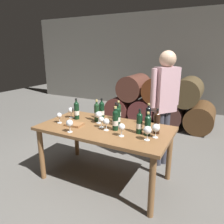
% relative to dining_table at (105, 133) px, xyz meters
% --- Properties ---
extents(ground_plane, '(14.00, 14.00, 0.00)m').
position_rel_dining_table_xyz_m(ground_plane, '(0.00, 0.00, -0.67)').
color(ground_plane, '#66635E').
extents(cellar_back_wall, '(10.00, 0.24, 2.80)m').
position_rel_dining_table_xyz_m(cellar_back_wall, '(0.00, 4.20, 0.73)').
color(cellar_back_wall, slate).
rests_on(cellar_back_wall, ground_plane).
extents(barrel_stack, '(2.49, 0.90, 1.15)m').
position_rel_dining_table_xyz_m(barrel_stack, '(-0.00, 2.60, -0.13)').
color(barrel_stack, brown).
rests_on(barrel_stack, ground_plane).
extents(dining_table, '(1.70, 0.90, 0.76)m').
position_rel_dining_table_xyz_m(dining_table, '(0.00, 0.00, 0.00)').
color(dining_table, brown).
rests_on(dining_table, ground_plane).
extents(wine_bottle_0, '(0.07, 0.07, 0.29)m').
position_rel_dining_table_xyz_m(wine_bottle_0, '(0.12, 0.12, 0.22)').
color(wine_bottle_0, black).
rests_on(wine_bottle_0, dining_table).
extents(wine_bottle_1, '(0.07, 0.07, 0.31)m').
position_rel_dining_table_xyz_m(wine_bottle_1, '(0.65, 0.09, 0.22)').
color(wine_bottle_1, black).
rests_on(wine_bottle_1, dining_table).
extents(wine_bottle_2, '(0.07, 0.07, 0.28)m').
position_rel_dining_table_xyz_m(wine_bottle_2, '(0.57, -0.01, 0.21)').
color(wine_bottle_2, black).
rests_on(wine_bottle_2, dining_table).
extents(wine_bottle_3, '(0.07, 0.07, 0.29)m').
position_rel_dining_table_xyz_m(wine_bottle_3, '(0.47, 0.34, 0.22)').
color(wine_bottle_3, black).
rests_on(wine_bottle_3, dining_table).
extents(wine_bottle_4, '(0.07, 0.07, 0.30)m').
position_rel_dining_table_xyz_m(wine_bottle_4, '(0.47, 0.00, 0.22)').
color(wine_bottle_4, black).
rests_on(wine_bottle_4, dining_table).
extents(wine_bottle_5, '(0.07, 0.07, 0.30)m').
position_rel_dining_table_xyz_m(wine_bottle_5, '(-0.52, 0.10, 0.22)').
color(wine_bottle_5, black).
rests_on(wine_bottle_5, dining_table).
extents(wine_bottle_6, '(0.07, 0.07, 0.30)m').
position_rel_dining_table_xyz_m(wine_bottle_6, '(-0.20, 0.27, 0.22)').
color(wine_bottle_6, black).
rests_on(wine_bottle_6, dining_table).
extents(wine_bottle_7, '(0.07, 0.07, 0.31)m').
position_rel_dining_table_xyz_m(wine_bottle_7, '(-0.22, 0.16, 0.22)').
color(wine_bottle_7, '#19381E').
rests_on(wine_bottle_7, dining_table).
extents(wine_bottle_8, '(0.07, 0.07, 0.30)m').
position_rel_dining_table_xyz_m(wine_bottle_8, '(0.17, -0.03, 0.22)').
color(wine_bottle_8, black).
rests_on(wine_bottle_8, dining_table).
extents(wine_bottle_9, '(0.07, 0.07, 0.28)m').
position_rel_dining_table_xyz_m(wine_bottle_9, '(0.04, 0.23, 0.21)').
color(wine_bottle_9, black).
rests_on(wine_bottle_9, dining_table).
extents(wine_bottle_10, '(0.07, 0.07, 0.28)m').
position_rel_dining_table_xyz_m(wine_bottle_10, '(0.02, 0.35, 0.21)').
color(wine_bottle_10, '#19381E').
rests_on(wine_bottle_10, dining_table).
extents(wine_glass_0, '(0.08, 0.08, 0.16)m').
position_rel_dining_table_xyz_m(wine_glass_0, '(-0.29, -0.35, 0.20)').
color(wine_glass_0, white).
rests_on(wine_glass_0, dining_table).
extents(wine_glass_1, '(0.07, 0.07, 0.15)m').
position_rel_dining_table_xyz_m(wine_glass_1, '(-0.03, -0.04, 0.20)').
color(wine_glass_1, white).
rests_on(wine_glass_1, dining_table).
extents(wine_glass_2, '(0.08, 0.08, 0.15)m').
position_rel_dining_table_xyz_m(wine_glass_2, '(0.07, -0.10, 0.20)').
color(wine_glass_2, white).
rests_on(wine_glass_2, dining_table).
extents(wine_glass_3, '(0.09, 0.09, 0.16)m').
position_rel_dining_table_xyz_m(wine_glass_3, '(-0.63, 0.11, 0.20)').
color(wine_glass_3, white).
rests_on(wine_glass_3, dining_table).
extents(wine_glass_4, '(0.09, 0.09, 0.16)m').
position_rel_dining_table_xyz_m(wine_glass_4, '(-0.15, 0.09, 0.21)').
color(wine_glass_4, white).
rests_on(wine_glass_4, dining_table).
extents(wine_glass_5, '(0.07, 0.07, 0.14)m').
position_rel_dining_table_xyz_m(wine_glass_5, '(-0.63, -0.15, 0.19)').
color(wine_glass_5, white).
rests_on(wine_glass_5, dining_table).
extents(wine_glass_6, '(0.08, 0.08, 0.15)m').
position_rel_dining_table_xyz_m(wine_glass_6, '(0.32, -0.18, 0.20)').
color(wine_glass_6, white).
rests_on(wine_glass_6, dining_table).
extents(wine_glass_7, '(0.09, 0.09, 0.16)m').
position_rel_dining_table_xyz_m(wine_glass_7, '(0.68, -0.04, 0.21)').
color(wine_glass_7, white).
rests_on(wine_glass_7, dining_table).
extents(wine_glass_8, '(0.09, 0.09, 0.16)m').
position_rel_dining_table_xyz_m(wine_glass_8, '(0.62, -0.15, 0.21)').
color(wine_glass_8, white).
rests_on(wine_glass_8, dining_table).
extents(tasting_notebook, '(0.24, 0.18, 0.03)m').
position_rel_dining_table_xyz_m(tasting_notebook, '(-0.39, -0.13, 0.11)').
color(tasting_notebook, '#936038').
rests_on(tasting_notebook, dining_table).
extents(sommelier_presenting, '(0.34, 0.41, 1.72)m').
position_rel_dining_table_xyz_m(sommelier_presenting, '(0.57, 0.75, 0.37)').
color(sommelier_presenting, '#383842').
rests_on(sommelier_presenting, ground_plane).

